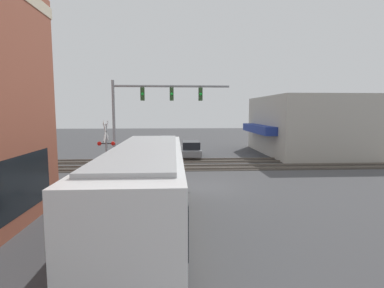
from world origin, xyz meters
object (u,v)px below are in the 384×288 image
at_px(city_bus, 146,186).
at_px(parked_car_grey, 191,150).
at_px(parked_car_white, 166,141).
at_px(pedestrian_at_crossing, 131,162).
at_px(crossing_signal, 106,144).

xyz_separation_m(city_bus, parked_car_grey, (18.10, -2.60, -1.04)).
height_order(parked_car_grey, parked_car_white, parked_car_grey).
bearing_deg(city_bus, parked_car_grey, -8.17).
height_order(parked_car_white, pedestrian_at_crossing, pedestrian_at_crossing).
height_order(city_bus, parked_car_grey, city_bus).
height_order(city_bus, pedestrian_at_crossing, city_bus).
xyz_separation_m(crossing_signal, pedestrian_at_crossing, (0.94, -1.43, -1.43)).
height_order(parked_car_grey, pedestrian_at_crossing, pedestrian_at_crossing).
bearing_deg(pedestrian_at_crossing, parked_car_grey, -30.96).
relative_size(city_bus, parked_car_white, 2.29).
xyz_separation_m(crossing_signal, parked_car_grey, (8.72, -6.10, -1.58)).
xyz_separation_m(crossing_signal, parked_car_white, (17.37, -3.50, -1.65)).
relative_size(crossing_signal, parked_car_grey, 0.82).
bearing_deg(parked_car_grey, crossing_signal, 145.04).
xyz_separation_m(parked_car_white, pedestrian_at_crossing, (-16.43, 2.07, 0.23)).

